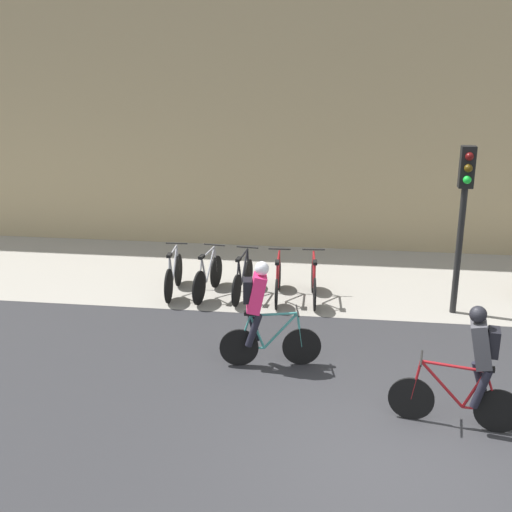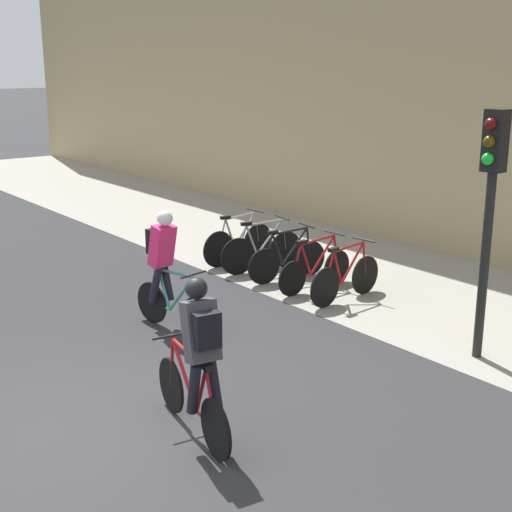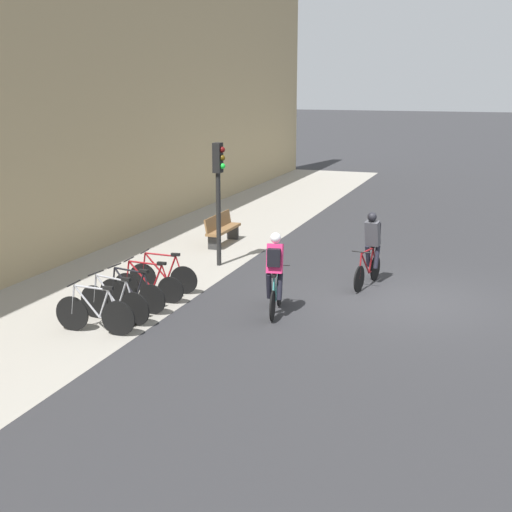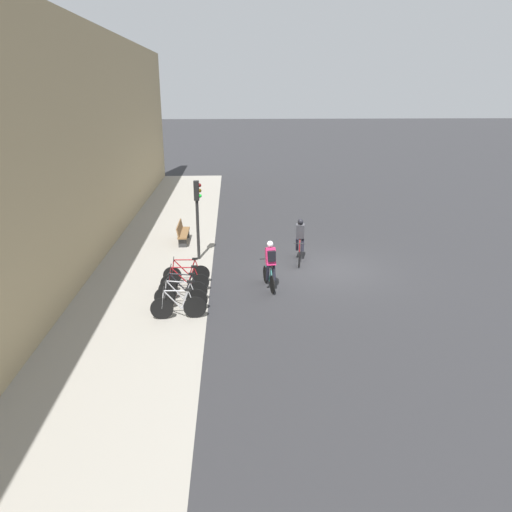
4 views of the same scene
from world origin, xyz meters
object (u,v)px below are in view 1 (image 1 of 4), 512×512
object	(u,v)px
parked_bike_1	(208,277)
parked_bike_0	(174,275)
cyclist_pink	(260,310)
parked_bike_3	(278,281)
parked_bike_2	(243,279)
parked_bike_4	(314,282)
traffic_light_pole	(464,199)
cyclist_grey	(474,364)

from	to	relation	value
parked_bike_1	parked_bike_0	bearing A→B (deg)	179.96
cyclist_pink	parked_bike_3	xyz separation A→B (m)	(-0.00, 2.93, -0.57)
parked_bike_3	parked_bike_2	bearing A→B (deg)	179.87
parked_bike_4	traffic_light_pole	distance (m)	3.29
parked_bike_2	parked_bike_1	bearing A→B (deg)	179.97
parked_bike_4	traffic_light_pole	bearing A→B (deg)	-5.94
cyclist_grey	parked_bike_1	world-z (taller)	cyclist_grey
cyclist_grey	parked_bike_4	bearing A→B (deg)	117.49
cyclist_pink	parked_bike_4	distance (m)	3.06
cyclist_pink	traffic_light_pole	distance (m)	4.52
cyclist_pink	cyclist_grey	xyz separation A→B (m)	(2.98, -1.42, -0.00)
parked_bike_3	cyclist_grey	bearing A→B (deg)	-55.53
parked_bike_2	cyclist_grey	bearing A→B (deg)	-49.55
parked_bike_0	parked_bike_1	world-z (taller)	parked_bike_0
cyclist_pink	traffic_light_pole	xyz separation A→B (m)	(3.42, 2.65, 1.29)
parked_bike_0	traffic_light_pole	bearing A→B (deg)	-2.89
parked_bike_3	traffic_light_pole	world-z (taller)	traffic_light_pole
parked_bike_3	traffic_light_pole	distance (m)	3.91
cyclist_grey	cyclist_pink	bearing A→B (deg)	154.51
parked_bike_2	parked_bike_3	bearing A→B (deg)	-0.13
cyclist_pink	parked_bike_0	world-z (taller)	cyclist_pink
traffic_light_pole	cyclist_pink	bearing A→B (deg)	-142.31
parked_bike_3	traffic_light_pole	size ratio (longest dim) A/B	0.52
parked_bike_2	traffic_light_pole	bearing A→B (deg)	-3.88
parked_bike_0	parked_bike_2	bearing A→B (deg)	-0.03
cyclist_pink	parked_bike_0	size ratio (longest dim) A/B	1.04
cyclist_grey	parked_bike_4	size ratio (longest dim) A/B	1.06
cyclist_pink	parked_bike_3	distance (m)	2.98
cyclist_grey	parked_bike_3	world-z (taller)	cyclist_grey
parked_bike_0	parked_bike_4	bearing A→B (deg)	-0.02
parked_bike_0	parked_bike_2	size ratio (longest dim) A/B	1.03
parked_bike_4	parked_bike_1	bearing A→B (deg)	179.99
parked_bike_4	traffic_light_pole	xyz separation A→B (m)	(2.71, -0.28, 1.84)
parked_bike_1	parked_bike_2	distance (m)	0.72
parked_bike_4	parked_bike_3	bearing A→B (deg)	-179.87
cyclist_pink	parked_bike_0	bearing A→B (deg)	126.54
parked_bike_0	parked_bike_2	world-z (taller)	parked_bike_0
traffic_light_pole	parked_bike_1	bearing A→B (deg)	176.69
parked_bike_0	parked_bike_1	xyz separation A→B (m)	(0.72, -0.00, -0.00)
parked_bike_2	parked_bike_4	xyz separation A→B (m)	(1.45, -0.00, 0.00)
parked_bike_2	traffic_light_pole	world-z (taller)	traffic_light_pole
cyclist_pink	parked_bike_2	world-z (taller)	cyclist_pink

